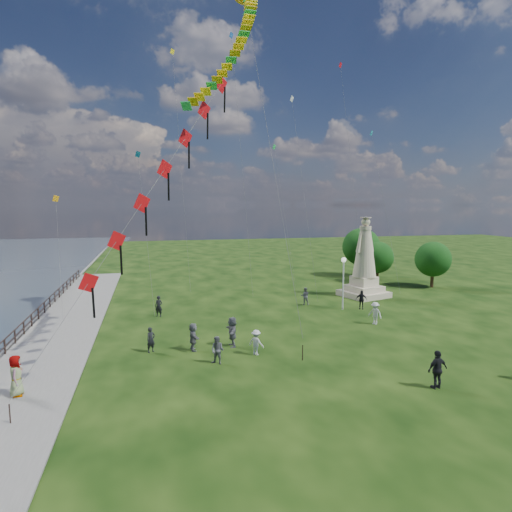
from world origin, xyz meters
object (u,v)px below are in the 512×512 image
object	(u,v)px
person_7	(305,296)
person_8	(375,313)
person_0	(151,340)
person_1	(217,350)
person_5	(193,337)
person_10	(16,378)
person_3	(437,369)
person_6	(159,306)
person_2	(256,342)
statue	(364,267)
person_9	(361,300)
person_11	(232,332)
lamppost	(343,272)

from	to	relation	value
person_7	person_8	world-z (taller)	person_8
person_0	person_1	world-z (taller)	person_1
person_5	person_10	size ratio (longest dim) A/B	0.90
person_3	person_7	bearing A→B (deg)	-97.22
person_3	person_10	xyz separation A→B (m)	(-19.49, 3.83, 0.01)
person_6	person_5	bearing A→B (deg)	-53.48
person_7	person_0	bearing A→B (deg)	51.59
person_0	person_2	world-z (taller)	person_0
person_5	person_7	xyz separation A→B (m)	(10.92, 9.76, -0.08)
person_0	statue	bearing A→B (deg)	-3.83
person_6	person_9	world-z (taller)	person_6
person_0	person_3	size ratio (longest dim) A/B	0.81
person_9	person_10	bearing A→B (deg)	-126.69
person_3	person_8	bearing A→B (deg)	-111.81
person_7	person_11	world-z (taller)	person_11
lamppost	person_3	world-z (taller)	lamppost
person_2	lamppost	bearing A→B (deg)	-93.25
person_0	person_2	distance (m)	6.38
person_1	person_6	distance (m)	11.68
person_3	person_11	bearing A→B (deg)	-52.49
person_3	person_11	distance (m)	12.02
person_3	person_6	distance (m)	21.32
statue	person_6	distance (m)	19.89
statue	person_8	world-z (taller)	statue
person_6	person_8	xyz separation A→B (m)	(15.61, -6.17, -0.00)
statue	person_2	xyz separation A→B (m)	(-14.16, -13.33, -2.16)
person_2	statue	bearing A→B (deg)	-92.31
person_10	person_3	bearing A→B (deg)	-105.25
person_6	person_7	world-z (taller)	person_6
person_0	person_10	xyz separation A→B (m)	(-6.05, -4.83, 0.19)
statue	person_3	size ratio (longest dim) A/B	4.07
lamppost	person_10	bearing A→B (deg)	-151.71
statue	person_9	bearing A→B (deg)	-136.31
person_2	person_10	bearing A→B (deg)	57.64
lamppost	person_9	size ratio (longest dim) A/B	2.76
statue	person_1	world-z (taller)	statue
person_7	person_2	bearing A→B (deg)	73.65
statue	person_5	bearing A→B (deg)	-162.62
person_1	person_11	size ratio (longest dim) A/B	0.83
person_5	person_0	bearing A→B (deg)	79.65
person_6	person_10	size ratio (longest dim) A/B	0.87
lamppost	person_6	bearing A→B (deg)	174.73
person_9	person_10	size ratio (longest dim) A/B	0.84
person_5	person_7	distance (m)	14.65
person_7	person_8	xyz separation A→B (m)	(2.84, -7.22, 0.06)
person_0	person_9	bearing A→B (deg)	-11.96
person_6	person_11	world-z (taller)	person_11
person_0	person_5	bearing A→B (deg)	-40.03
person_1	person_10	distance (m)	9.85
person_5	person_7	bearing A→B (deg)	-51.64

